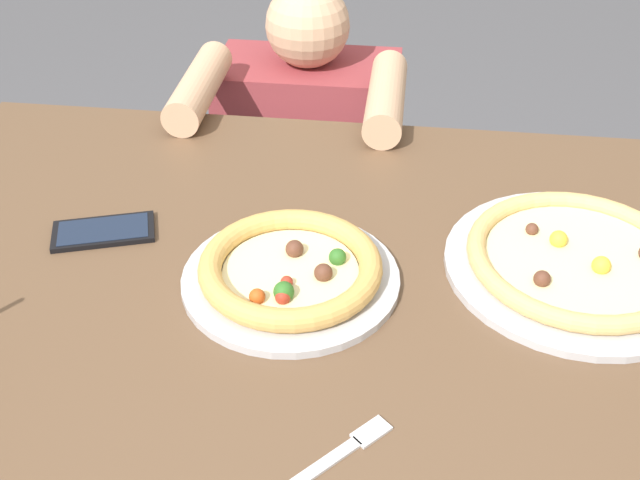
% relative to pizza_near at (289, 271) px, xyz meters
% --- Properties ---
extents(dining_table, '(1.29, 0.93, 0.75)m').
position_rel_pizza_near_xyz_m(dining_table, '(0.00, 0.01, -0.12)').
color(dining_table, brown).
rests_on(dining_table, ground).
extents(pizza_near, '(0.30, 0.30, 0.04)m').
position_rel_pizza_near_xyz_m(pizza_near, '(0.00, 0.00, 0.00)').
color(pizza_near, '#B7B7BC').
rests_on(pizza_near, dining_table).
extents(pizza_far, '(0.37, 0.37, 0.04)m').
position_rel_pizza_near_xyz_m(pizza_far, '(0.40, 0.08, -0.00)').
color(pizza_far, '#B7B7BC').
rests_on(pizza_far, dining_table).
extents(fork, '(0.15, 0.16, 0.00)m').
position_rel_pizza_near_xyz_m(fork, '(0.09, -0.30, -0.02)').
color(fork, silver).
rests_on(fork, dining_table).
extents(cell_phone, '(0.17, 0.12, 0.01)m').
position_rel_pizza_near_xyz_m(cell_phone, '(-0.29, 0.08, -0.02)').
color(cell_phone, black).
rests_on(cell_phone, dining_table).
extents(diner_seated, '(0.43, 0.53, 0.92)m').
position_rel_pizza_near_xyz_m(diner_seated, '(-0.08, 0.74, -0.36)').
color(diner_seated, '#333847').
rests_on(diner_seated, ground).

